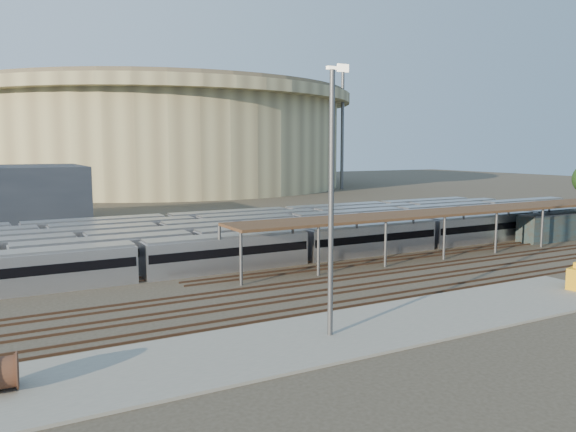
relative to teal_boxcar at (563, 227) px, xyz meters
The scene contains 12 objects.
ground 43.22m from the teal_boxcar, behind, with size 420.00×420.00×0.00m, color #383026.
apron 51.65m from the teal_boxcar, 158.40° to the right, with size 50.00×9.00×0.20m, color gray.
subway_trains 47.03m from the teal_boxcar, 162.04° to the left, with size 129.34×23.90×3.60m.
inspection_shed 21.24m from the teal_boxcar, behind, with size 60.30×6.00×5.30m.
empty_tracks 43.97m from the teal_boxcar, 168.18° to the right, with size 170.00×9.62×0.18m.
stadium 137.97m from the teal_boxcar, 97.54° to the left, with size 124.00×124.00×32.50m.
floodlight_2 101.49m from the teal_boxcar, 74.29° to the left, with size 4.00×1.00×38.40m.
floodlight_3 165.83m from the teal_boxcar, 108.76° to the left, with size 4.00×1.00×38.40m.
teal_boxcar is the anchor object (origin of this frame).
cable_reel_west 73.85m from the teal_boxcar, 165.50° to the right, with size 2.03×2.03×1.13m, color brown.
cable_reel_east 73.75m from the teal_boxcar, 165.81° to the right, with size 1.78×1.78×0.99m, color brown.
yard_light_pole 55.55m from the teal_boxcar, 159.66° to the right, with size 0.80×0.36×17.99m.
Camera 1 is at (-28.96, -46.45, 12.96)m, focal length 35.00 mm.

